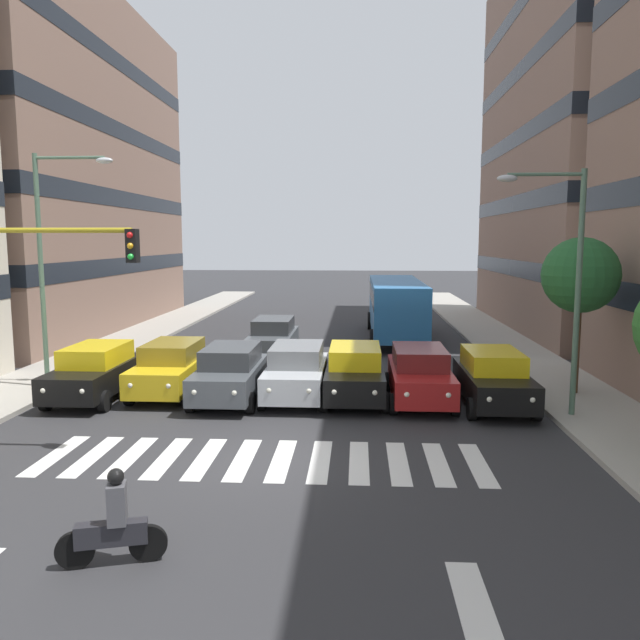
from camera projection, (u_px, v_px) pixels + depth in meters
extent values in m
plane|color=#2D2D30|center=(262.00, 460.00, 14.38)|extent=(180.00, 180.00, 0.00)
cube|color=#846656|center=(591.00, 139.00, 34.01)|extent=(8.34, 18.72, 21.22)
cube|color=black|center=(584.00, 267.00, 34.92)|extent=(8.38, 18.76, 0.90)
cube|color=black|center=(588.00, 204.00, 34.47)|extent=(8.38, 18.76, 0.90)
cube|color=black|center=(591.00, 139.00, 34.01)|extent=(8.38, 18.76, 0.90)
cube|color=black|center=(595.00, 72.00, 33.56)|extent=(8.38, 18.76, 0.90)
cube|color=black|center=(599.00, 3.00, 33.10)|extent=(8.38, 18.76, 0.90)
cube|color=#846656|center=(52.00, 167.00, 34.51)|extent=(8.34, 21.80, 18.29)
cube|color=black|center=(57.00, 265.00, 35.21)|extent=(8.38, 21.84, 0.90)
cube|color=black|center=(53.00, 200.00, 34.74)|extent=(8.38, 21.84, 0.90)
cube|color=black|center=(50.00, 133.00, 34.27)|extent=(8.38, 21.84, 0.90)
cube|color=black|center=(46.00, 64.00, 33.80)|extent=(8.38, 21.84, 0.90)
cube|color=silver|center=(478.00, 464.00, 14.08)|extent=(0.45, 2.80, 0.01)
cube|color=silver|center=(438.00, 463.00, 14.13)|extent=(0.45, 2.80, 0.01)
cube|color=silver|center=(398.00, 462.00, 14.19)|extent=(0.45, 2.80, 0.01)
cube|color=silver|center=(359.00, 462.00, 14.24)|extent=(0.45, 2.80, 0.01)
cube|color=silver|center=(320.00, 461.00, 14.30)|extent=(0.45, 2.80, 0.01)
cube|color=silver|center=(282.00, 460.00, 14.35)|extent=(0.45, 2.80, 0.01)
cube|color=silver|center=(243.00, 459.00, 14.41)|extent=(0.45, 2.80, 0.01)
cube|color=silver|center=(205.00, 458.00, 14.46)|extent=(0.45, 2.80, 0.01)
cube|color=silver|center=(168.00, 457.00, 14.52)|extent=(0.45, 2.80, 0.01)
cube|color=silver|center=(130.00, 457.00, 14.57)|extent=(0.45, 2.80, 0.01)
cube|color=silver|center=(93.00, 456.00, 14.63)|extent=(0.45, 2.80, 0.01)
cube|color=silver|center=(56.00, 455.00, 14.68)|extent=(0.45, 2.80, 0.01)
cube|color=silver|center=(473.00, 603.00, 8.70)|extent=(0.50, 2.20, 0.01)
cube|color=black|center=(493.00, 384.00, 18.84)|extent=(1.80, 4.40, 0.80)
cube|color=yellow|center=(493.00, 360.00, 18.95)|extent=(1.58, 2.46, 0.60)
cylinder|color=black|center=(536.00, 410.00, 17.40)|extent=(0.22, 0.64, 0.64)
cylinder|color=black|center=(472.00, 409.00, 17.51)|extent=(0.22, 0.64, 0.64)
cylinder|color=black|center=(511.00, 386.00, 20.28)|extent=(0.22, 0.64, 0.64)
cylinder|color=black|center=(456.00, 385.00, 20.39)|extent=(0.22, 0.64, 0.64)
sphere|color=white|center=(532.00, 400.00, 16.67)|extent=(0.18, 0.18, 0.18)
sphere|color=white|center=(489.00, 399.00, 16.74)|extent=(0.18, 0.18, 0.18)
cube|color=maroon|center=(420.00, 380.00, 19.36)|extent=(1.80, 4.40, 0.80)
cube|color=maroon|center=(420.00, 357.00, 19.47)|extent=(1.58, 2.46, 0.60)
cylinder|color=black|center=(456.00, 405.00, 17.92)|extent=(0.22, 0.64, 0.64)
cylinder|color=black|center=(393.00, 404.00, 18.03)|extent=(0.22, 0.64, 0.64)
cylinder|color=black|center=(442.00, 382.00, 20.79)|extent=(0.22, 0.64, 0.64)
cylinder|color=black|center=(389.00, 382.00, 20.90)|extent=(0.22, 0.64, 0.64)
sphere|color=white|center=(448.00, 395.00, 17.18)|extent=(0.18, 0.18, 0.18)
sphere|color=white|center=(407.00, 394.00, 17.25)|extent=(0.18, 0.18, 0.18)
cube|color=black|center=(355.00, 378.00, 19.63)|extent=(1.80, 4.40, 0.80)
cube|color=yellow|center=(355.00, 355.00, 19.74)|extent=(1.58, 2.46, 0.60)
cylinder|color=black|center=(385.00, 403.00, 18.19)|extent=(0.22, 0.64, 0.64)
cylinder|color=black|center=(324.00, 402.00, 18.30)|extent=(0.22, 0.64, 0.64)
cylinder|color=black|center=(381.00, 380.00, 21.07)|extent=(0.22, 0.64, 0.64)
cylinder|color=black|center=(329.00, 380.00, 21.18)|extent=(0.22, 0.64, 0.64)
sphere|color=white|center=(375.00, 392.00, 17.46)|extent=(0.18, 0.18, 0.18)
sphere|color=white|center=(334.00, 392.00, 17.53)|extent=(0.18, 0.18, 0.18)
cube|color=#B2B7BC|center=(296.00, 377.00, 19.83)|extent=(1.80, 4.40, 0.80)
cube|color=slate|center=(297.00, 354.00, 19.93)|extent=(1.58, 2.46, 0.60)
cylinder|color=black|center=(322.00, 401.00, 18.38)|extent=(0.22, 0.64, 0.64)
cylinder|color=black|center=(262.00, 400.00, 18.49)|extent=(0.22, 0.64, 0.64)
cylinder|color=black|center=(327.00, 379.00, 21.26)|extent=(0.22, 0.64, 0.64)
cylinder|color=black|center=(275.00, 378.00, 21.37)|extent=(0.22, 0.64, 0.64)
sphere|color=white|center=(309.00, 391.00, 17.65)|extent=(0.18, 0.18, 0.18)
sphere|color=white|center=(269.00, 390.00, 17.72)|extent=(0.18, 0.18, 0.18)
cube|color=#474C51|center=(230.00, 378.00, 19.61)|extent=(1.80, 4.40, 0.80)
cube|color=#343639|center=(231.00, 355.00, 19.71)|extent=(1.58, 2.46, 0.60)
cylinder|color=black|center=(250.00, 403.00, 18.17)|extent=(0.22, 0.64, 0.64)
cylinder|color=black|center=(190.00, 402.00, 18.28)|extent=(0.22, 0.64, 0.64)
cylinder|color=black|center=(265.00, 381.00, 21.04)|extent=(0.22, 0.64, 0.64)
cylinder|color=black|center=(213.00, 380.00, 21.15)|extent=(0.22, 0.64, 0.64)
sphere|color=white|center=(235.00, 393.00, 17.43)|extent=(0.18, 0.18, 0.18)
sphere|color=white|center=(194.00, 392.00, 17.50)|extent=(0.18, 0.18, 0.18)
cube|color=gold|center=(172.00, 373.00, 20.43)|extent=(1.80, 4.40, 0.80)
cube|color=olive|center=(173.00, 351.00, 20.54)|extent=(1.58, 2.46, 0.60)
cylinder|color=black|center=(187.00, 396.00, 18.99)|extent=(0.22, 0.64, 0.64)
cylinder|color=black|center=(129.00, 395.00, 19.10)|extent=(0.22, 0.64, 0.64)
cylinder|color=black|center=(209.00, 375.00, 21.86)|extent=(0.22, 0.64, 0.64)
cylinder|color=black|center=(159.00, 375.00, 21.97)|extent=(0.22, 0.64, 0.64)
sphere|color=white|center=(169.00, 386.00, 18.25)|extent=(0.18, 0.18, 0.18)
sphere|color=white|center=(131.00, 385.00, 18.32)|extent=(0.18, 0.18, 0.18)
cube|color=black|center=(95.00, 377.00, 19.80)|extent=(1.80, 4.40, 0.80)
cube|color=yellow|center=(97.00, 354.00, 19.90)|extent=(1.58, 2.46, 0.60)
cylinder|color=black|center=(104.00, 401.00, 18.36)|extent=(0.22, 0.64, 0.64)
cylinder|color=black|center=(46.00, 400.00, 18.47)|extent=(0.22, 0.64, 0.64)
cylinder|color=black|center=(139.00, 379.00, 21.23)|extent=(0.22, 0.64, 0.64)
cylinder|color=black|center=(88.00, 379.00, 21.34)|extent=(0.22, 0.64, 0.64)
sphere|color=white|center=(83.00, 391.00, 17.62)|extent=(0.18, 0.18, 0.18)
sphere|color=white|center=(44.00, 390.00, 17.69)|extent=(0.18, 0.18, 0.18)
cube|color=#474C51|center=(273.00, 342.00, 26.63)|extent=(1.80, 4.40, 0.80)
cube|color=#343639|center=(273.00, 325.00, 26.74)|extent=(1.58, 2.46, 0.60)
cylinder|color=black|center=(290.00, 357.00, 25.19)|extent=(0.22, 0.64, 0.64)
cylinder|color=black|center=(246.00, 357.00, 25.30)|extent=(0.22, 0.64, 0.64)
cylinder|color=black|center=(297.00, 345.00, 28.07)|extent=(0.22, 0.64, 0.64)
cylinder|color=black|center=(258.00, 345.00, 28.18)|extent=(0.22, 0.64, 0.64)
sphere|color=white|center=(280.00, 349.00, 24.46)|extent=(0.18, 0.18, 0.18)
sphere|color=white|center=(251.00, 348.00, 24.53)|extent=(0.18, 0.18, 0.18)
cube|color=#286BAD|center=(396.00, 305.00, 31.93)|extent=(2.50, 10.50, 2.50)
cube|color=black|center=(396.00, 294.00, 31.86)|extent=(2.52, 9.87, 0.80)
cylinder|color=black|center=(427.00, 340.00, 28.38)|extent=(0.28, 1.00, 1.00)
cylinder|color=black|center=(373.00, 340.00, 28.53)|extent=(0.28, 1.00, 1.00)
cylinder|color=black|center=(414.00, 321.00, 35.13)|extent=(0.28, 1.00, 1.00)
cylinder|color=black|center=(370.00, 321.00, 35.28)|extent=(0.28, 1.00, 1.00)
cylinder|color=black|center=(75.00, 550.00, 9.57)|extent=(0.60, 0.26, 0.60)
cylinder|color=black|center=(148.00, 543.00, 9.81)|extent=(0.60, 0.26, 0.60)
cube|color=#232328|center=(112.00, 533.00, 9.66)|extent=(1.12, 0.53, 0.36)
cube|color=#4C4C51|center=(117.00, 504.00, 9.62)|extent=(0.37, 0.42, 0.64)
sphere|color=black|center=(116.00, 477.00, 9.56)|extent=(0.26, 0.26, 0.26)
cylinder|color=#AD991E|center=(37.00, 230.00, 14.04)|extent=(4.40, 0.12, 0.12)
cube|color=black|center=(133.00, 246.00, 13.96)|extent=(0.24, 0.28, 0.76)
sphere|color=red|center=(130.00, 235.00, 13.78)|extent=(0.14, 0.14, 0.14)
sphere|color=orange|center=(130.00, 246.00, 13.81)|extent=(0.14, 0.14, 0.14)
sphere|color=green|center=(131.00, 257.00, 13.84)|extent=(0.14, 0.14, 0.14)
cylinder|color=#4C6B56|center=(578.00, 294.00, 17.16)|extent=(0.16, 0.16, 6.86)
cylinder|color=#4C6B56|center=(546.00, 174.00, 16.80)|extent=(2.06, 0.10, 0.10)
ellipsoid|color=#B7BCC1|center=(507.00, 178.00, 16.87)|extent=(0.56, 0.28, 0.20)
cylinder|color=#4C6B56|center=(41.00, 273.00, 20.46)|extent=(0.16, 0.16, 7.72)
cylinder|color=#4C6B56|center=(69.00, 158.00, 19.92)|extent=(2.31, 0.10, 0.10)
ellipsoid|color=#B7BCC1|center=(104.00, 161.00, 19.86)|extent=(0.56, 0.28, 0.20)
cylinder|color=#513823|center=(577.00, 345.00, 19.92)|extent=(0.20, 0.20, 3.10)
sphere|color=#235B2D|center=(581.00, 275.00, 19.63)|extent=(2.41, 2.41, 2.41)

